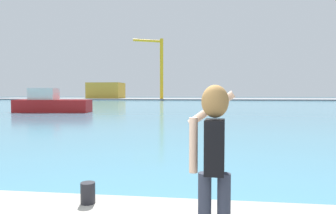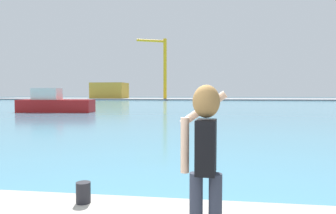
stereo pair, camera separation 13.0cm
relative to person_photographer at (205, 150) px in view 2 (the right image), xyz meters
The scene contains 8 objects.
ground_plane 49.54m from the person_photographer, 91.29° to the left, with size 220.00×220.00×0.00m, color #334751.
harbor_water 51.54m from the person_photographer, 91.24° to the left, with size 140.00×100.00×0.02m, color teal.
far_shore_dock 91.52m from the person_photographer, 90.70° to the left, with size 140.00×20.00×0.39m, color gray.
person_photographer is the anchor object (origin of this frame).
harbor_bollard 2.33m from the person_photographer, 148.64° to the left, with size 0.22×0.22×0.31m, color black.
boat_moored 33.44m from the person_photographer, 121.16° to the left, with size 8.43×2.96×2.69m.
warehouse_left 97.62m from the person_photographer, 109.46° to the left, with size 10.71×8.50×5.06m, color gold.
port_crane 86.82m from the person_photographer, 99.26° to the left, with size 8.36×4.33×17.76m.
Camera 2 is at (1.16, -2.62, 2.20)m, focal length 32.16 mm.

